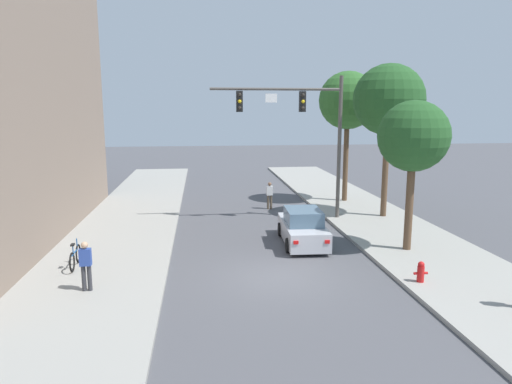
% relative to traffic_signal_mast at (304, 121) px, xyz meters
% --- Properties ---
extents(ground_plane, '(120.00, 120.00, 0.00)m').
position_rel_traffic_signal_mast_xyz_m(ground_plane, '(-2.64, -8.12, -5.36)').
color(ground_plane, '#4C4C51').
extents(sidewalk_left, '(5.00, 60.00, 0.15)m').
position_rel_traffic_signal_mast_xyz_m(sidewalk_left, '(-9.14, -8.12, -5.28)').
color(sidewalk_left, '#99968E').
rests_on(sidewalk_left, ground).
extents(sidewalk_right, '(5.00, 60.00, 0.15)m').
position_rel_traffic_signal_mast_xyz_m(sidewalk_right, '(3.86, -8.12, -5.28)').
color(sidewalk_right, '#99968E').
rests_on(sidewalk_right, ground).
extents(traffic_signal_mast, '(6.89, 0.38, 7.50)m').
position_rel_traffic_signal_mast_xyz_m(traffic_signal_mast, '(0.00, 0.00, 0.00)').
color(traffic_signal_mast, '#514C47').
rests_on(traffic_signal_mast, sidewalk_right).
extents(car_lead_silver, '(1.98, 4.31, 1.60)m').
position_rel_traffic_signal_mast_xyz_m(car_lead_silver, '(-0.91, -4.19, -4.64)').
color(car_lead_silver, '#B7B7BC').
rests_on(car_lead_silver, ground).
extents(pedestrian_sidewalk_left_walker, '(0.36, 0.22, 1.64)m').
position_rel_traffic_signal_mast_xyz_m(pedestrian_sidewalk_left_walker, '(-9.10, -9.01, -4.29)').
color(pedestrian_sidewalk_left_walker, '#333338').
rests_on(pedestrian_sidewalk_left_walker, sidewalk_left).
extents(pedestrian_crossing_road, '(0.36, 0.22, 1.64)m').
position_rel_traffic_signal_mast_xyz_m(pedestrian_crossing_road, '(-1.29, 3.14, -4.44)').
color(pedestrian_crossing_road, brown).
rests_on(pedestrian_crossing_road, ground).
extents(bicycle_leaning, '(0.15, 1.77, 0.98)m').
position_rel_traffic_signal_mast_xyz_m(bicycle_leaning, '(-10.06, -6.63, -4.82)').
color(bicycle_leaning, black).
rests_on(bicycle_leaning, sidewalk_left).
extents(fire_hydrant, '(0.48, 0.24, 0.72)m').
position_rel_traffic_signal_mast_xyz_m(fire_hydrant, '(1.99, -9.57, -4.85)').
color(fire_hydrant, red).
rests_on(fire_hydrant, sidewalk_right).
extents(street_tree_nearest, '(2.87, 2.87, 6.17)m').
position_rel_traffic_signal_mast_xyz_m(street_tree_nearest, '(3.17, -5.97, -0.52)').
color(street_tree_nearest, brown).
rests_on(street_tree_nearest, sidewalk_right).
extents(street_tree_second, '(3.76, 3.76, 8.17)m').
position_rel_traffic_signal_mast_xyz_m(street_tree_second, '(4.57, 0.01, 1.05)').
color(street_tree_second, brown).
rests_on(street_tree_second, sidewalk_right).
extents(street_tree_third, '(3.58, 3.58, 8.12)m').
position_rel_traffic_signal_mast_xyz_m(street_tree_third, '(3.78, 4.47, 1.08)').
color(street_tree_third, brown).
rests_on(street_tree_third, sidewalk_right).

